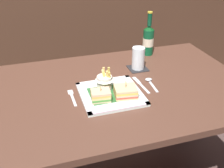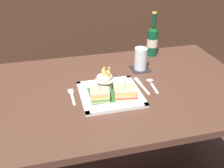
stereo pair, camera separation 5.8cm
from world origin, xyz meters
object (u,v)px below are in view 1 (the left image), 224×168
(sandwich_half_right, at_px, (126,92))
(fries_cup, at_px, (105,80))
(dining_table, at_px, (113,112))
(spoon, at_px, (150,81))
(fork, at_px, (72,97))
(sandwich_half_left, at_px, (101,96))
(water_glass, at_px, (138,59))
(beer_bottle, at_px, (148,40))
(square_plate, at_px, (111,94))
(knife, at_px, (140,84))

(sandwich_half_right, bearing_deg, fries_cup, 128.73)
(dining_table, relative_size, spoon, 9.98)
(fork, xyz_separation_m, spoon, (0.40, 0.02, 0.00))
(dining_table, distance_m, fork, 0.25)
(sandwich_half_left, height_order, water_glass, water_glass)
(water_glass, bearing_deg, dining_table, -140.57)
(sandwich_half_right, distance_m, beer_bottle, 0.53)
(sandwich_half_left, distance_m, water_glass, 0.39)
(dining_table, xyz_separation_m, beer_bottle, (0.32, 0.33, 0.24))
(square_plate, relative_size, fries_cup, 2.63)
(beer_bottle, bearing_deg, sandwich_half_left, -133.75)
(sandwich_half_right, relative_size, fries_cup, 1.04)
(fries_cup, bearing_deg, knife, 1.57)
(dining_table, height_order, knife, knife)
(square_plate, xyz_separation_m, sandwich_half_left, (-0.06, -0.04, 0.03))
(sandwich_half_right, xyz_separation_m, knife, (0.11, 0.09, -0.03))
(dining_table, xyz_separation_m, sandwich_half_left, (-0.09, -0.11, 0.18))
(sandwich_half_right, distance_m, spoon, 0.20)
(square_plate, xyz_separation_m, water_glass, (0.22, 0.22, 0.05))
(fries_cup, xyz_separation_m, beer_bottle, (0.37, 0.34, 0.04))
(dining_table, height_order, sandwich_half_left, sandwich_half_left)
(spoon, bearing_deg, fries_cup, -177.21)
(square_plate, height_order, water_glass, water_glass)
(fries_cup, height_order, fork, fries_cup)
(dining_table, bearing_deg, fork, -172.73)
(fries_cup, relative_size, knife, 0.61)
(sandwich_half_left, distance_m, fork, 0.14)
(sandwich_half_right, height_order, beer_bottle, beer_bottle)
(fork, bearing_deg, knife, 2.60)
(spoon, bearing_deg, dining_table, 178.78)
(fries_cup, distance_m, spoon, 0.24)
(sandwich_half_right, bearing_deg, water_glass, 57.56)
(beer_bottle, bearing_deg, spoon, -111.82)
(sandwich_half_right, height_order, fork, sandwich_half_right)
(fork, bearing_deg, square_plate, -13.03)
(knife, bearing_deg, sandwich_half_right, -139.90)
(beer_bottle, relative_size, spoon, 1.93)
(sandwich_half_right, distance_m, knife, 0.15)
(sandwich_half_left, xyz_separation_m, fries_cup, (0.04, 0.09, 0.02))
(water_glass, bearing_deg, spoon, -90.00)
(fries_cup, bearing_deg, sandwich_half_left, -115.84)
(dining_table, bearing_deg, square_plate, -116.83)
(spoon, bearing_deg, water_glass, 90.00)
(square_plate, height_order, beer_bottle, beer_bottle)
(sandwich_half_left, height_order, fries_cup, fries_cup)
(sandwich_half_left, bearing_deg, spoon, 19.74)
(dining_table, xyz_separation_m, fries_cup, (-0.05, -0.02, 0.20))
(knife, bearing_deg, fries_cup, -178.43)
(sandwich_half_right, bearing_deg, beer_bottle, 55.34)
(dining_table, relative_size, fork, 9.55)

